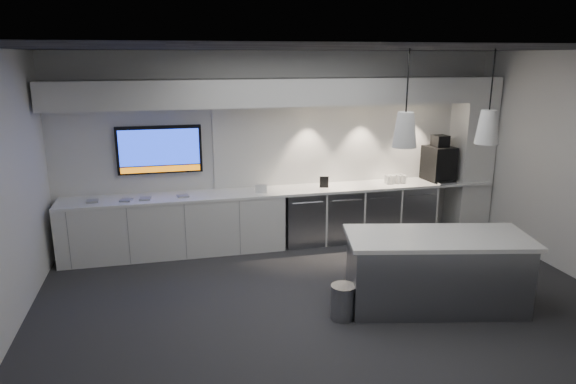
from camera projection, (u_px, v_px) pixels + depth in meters
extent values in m
plane|color=#2C2C2F|center=(328.00, 305.00, 6.21)|extent=(7.00, 7.00, 0.00)
plane|color=black|center=(334.00, 48.00, 5.44)|extent=(7.00, 7.00, 0.00)
plane|color=white|center=(282.00, 148.00, 8.17)|extent=(7.00, 0.00, 7.00)
plane|color=white|center=(445.00, 273.00, 3.47)|extent=(7.00, 0.00, 7.00)
cube|color=white|center=(287.00, 191.00, 8.03)|extent=(6.80, 0.65, 0.04)
cube|color=white|center=(175.00, 226.00, 7.75)|extent=(3.30, 0.63, 0.86)
cube|color=gray|center=(302.00, 217.00, 8.20)|extent=(0.60, 0.61, 0.85)
cube|color=gray|center=(340.00, 214.00, 8.34)|extent=(0.60, 0.61, 0.85)
cube|color=gray|center=(376.00, 212.00, 8.48)|extent=(0.60, 0.61, 0.85)
cube|color=gray|center=(411.00, 209.00, 8.62)|extent=(0.60, 0.61, 0.85)
cube|color=white|center=(354.00, 142.00, 8.41)|extent=(4.60, 0.03, 1.30)
cube|color=white|center=(287.00, 92.00, 7.66)|extent=(6.90, 0.60, 0.40)
cube|color=white|center=(471.00, 155.00, 8.66)|extent=(0.55, 0.55, 2.60)
cube|color=black|center=(160.00, 150.00, 7.69)|extent=(1.25, 0.06, 0.72)
cube|color=#142DBC|center=(159.00, 147.00, 7.64)|extent=(1.17, 0.00, 0.54)
cube|color=#CB690B|center=(161.00, 169.00, 7.73)|extent=(1.17, 0.00, 0.09)
cube|color=gray|center=(436.00, 273.00, 6.08)|extent=(2.14, 1.22, 0.85)
cube|color=white|center=(438.00, 238.00, 5.97)|extent=(2.26, 1.34, 0.05)
cylinder|color=gray|center=(343.00, 302.00, 5.86)|extent=(0.38, 0.38, 0.40)
cube|color=black|center=(439.00, 163.00, 8.56)|extent=(0.46, 0.51, 0.57)
cube|color=black|center=(440.00, 141.00, 8.46)|extent=(0.25, 0.25, 0.19)
cube|color=gray|center=(445.00, 183.00, 8.39)|extent=(0.33, 0.23, 0.03)
cube|color=black|center=(324.00, 182.00, 8.11)|extent=(0.14, 0.05, 0.18)
cube|color=white|center=(261.00, 189.00, 7.79)|extent=(0.18, 0.06, 0.14)
cube|color=#979797|center=(92.00, 201.00, 7.33)|extent=(0.17, 0.17, 0.02)
cube|color=#979797|center=(126.00, 200.00, 7.39)|extent=(0.19, 0.19, 0.02)
cube|color=#979797|center=(145.00, 199.00, 7.45)|extent=(0.18, 0.18, 0.02)
cube|color=#979797|center=(183.00, 196.00, 7.60)|extent=(0.19, 0.19, 0.02)
cone|color=white|center=(405.00, 130.00, 5.53)|extent=(0.27, 0.27, 0.38)
cylinder|color=black|center=(408.00, 79.00, 5.39)|extent=(0.02, 0.02, 0.70)
cone|color=white|center=(488.00, 127.00, 5.75)|extent=(0.27, 0.27, 0.38)
cylinder|color=black|center=(493.00, 78.00, 5.61)|extent=(0.02, 0.02, 0.70)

